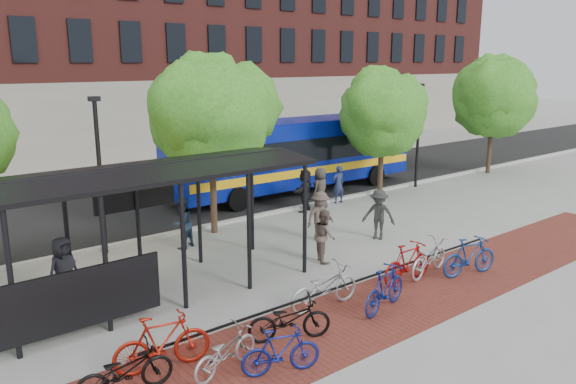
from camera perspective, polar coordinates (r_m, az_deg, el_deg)
ground at (r=20.25m, az=4.77°, el=-4.69°), size 160.00×160.00×0.00m
asphalt_street at (r=26.40m, az=-7.25°, el=-0.49°), size 160.00×8.00×0.01m
curb at (r=23.17m, az=-2.04°, el=-2.19°), size 160.00×0.25×0.12m
brick_strip at (r=15.70m, az=12.13°, el=-10.37°), size 24.00×3.00×0.01m
bike_rack_rail at (r=15.35m, az=6.35°, el=-10.72°), size 12.00×0.05×0.95m
building_brick at (r=46.40m, az=-8.84°, el=17.73°), size 55.00×14.00×20.00m
bus_shelter at (r=14.77m, az=-17.19°, el=0.07°), size 10.60×3.07×3.60m
tree_b at (r=20.26m, az=-7.69°, el=8.14°), size 5.15×4.20×6.47m
tree_c at (r=26.08m, az=9.66°, el=8.28°), size 4.66×3.80×5.92m
tree_d at (r=33.31m, az=20.22°, el=9.41°), size 5.39×4.40×6.55m
lamp_post_left at (r=18.96m, az=-18.58°, el=2.00°), size 0.35×0.20×5.12m
lamp_post_right at (r=28.60m, az=13.09°, el=5.91°), size 0.35×0.20×5.12m
bus at (r=26.87m, az=0.69°, el=4.19°), size 12.94×3.31×3.48m
bike_0 at (r=11.52m, az=-16.27°, el=-17.08°), size 1.94×0.86×0.99m
bike_1 at (r=12.11m, az=-12.67°, el=-14.68°), size 2.10×0.99×1.21m
bike_2 at (r=11.90m, az=-6.39°, el=-15.76°), size 1.83×0.99×0.91m
bike_3 at (r=11.74m, az=-0.74°, el=-15.87°), size 1.72×1.04×1.00m
bike_4 at (r=12.99m, az=0.15°, el=-12.83°), size 2.02×1.40×1.01m
bike_6 at (r=14.58m, az=3.70°, el=-9.61°), size 2.16×0.84×1.12m
bike_7 at (r=14.60m, az=9.82°, el=-9.66°), size 2.00×0.97×1.16m
bike_9 at (r=16.47m, az=12.07°, el=-7.04°), size 1.96×0.56×1.18m
bike_10 at (r=17.21m, az=14.10°, el=-6.47°), size 2.11×1.06×1.06m
bike_11 at (r=17.46m, az=17.96°, el=-6.25°), size 2.02×1.00×1.17m
pedestrian_0 at (r=15.71m, az=-21.85°, el=-7.47°), size 1.04×0.86×1.82m
pedestrian_2 at (r=19.23m, az=-10.70°, el=-3.13°), size 1.03×0.93×1.75m
pedestrian_3 at (r=19.75m, az=3.28°, el=-2.46°), size 1.16×0.69×1.77m
pedestrian_5 at (r=23.52m, az=1.74°, el=0.16°), size 1.72×1.25×1.80m
pedestrian_6 at (r=23.80m, az=3.32°, el=0.32°), size 1.01×0.79×1.82m
pedestrian_7 at (r=25.03m, az=5.13°, el=0.78°), size 0.65×0.46×1.69m
pedestrian_8 at (r=17.73m, az=3.72°, el=-4.45°), size 0.93×1.01×1.67m
pedestrian_9 at (r=20.11m, az=9.20°, el=-2.27°), size 1.16×1.34×1.80m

